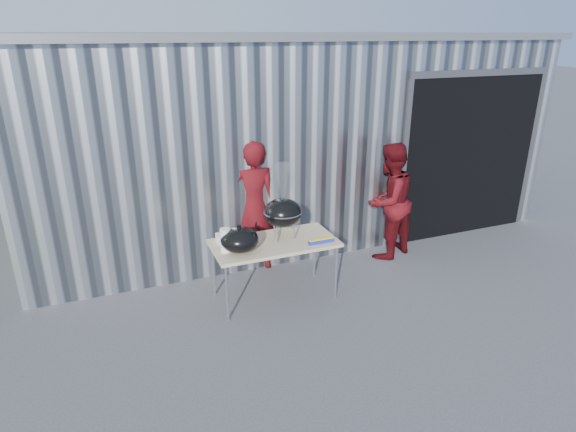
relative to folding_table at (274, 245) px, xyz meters
name	(u,v)px	position (x,y,z in m)	size (l,w,h in m)	color
ground	(326,329)	(0.28, -0.90, -0.71)	(80.00, 80.00, 0.00)	#434346
building	(265,120)	(1.20, 3.69, 0.83)	(8.20, 6.20, 3.10)	silver
folding_table	(274,245)	(0.00, 0.00, 0.00)	(1.50, 0.75, 0.75)	tan
kettle_grill	(283,207)	(0.13, 0.04, 0.46)	(0.46, 0.46, 0.94)	black
grill_lid	(240,240)	(-0.46, -0.10, 0.18)	(0.44, 0.44, 0.32)	black
paper_towels	(225,240)	(-0.61, -0.05, 0.18)	(0.12, 0.12, 0.28)	white
white_tub	(225,238)	(-0.55, 0.22, 0.09)	(0.20, 0.15, 0.10)	white
foil_box	(321,241)	(0.51, -0.25, 0.07)	(0.32, 0.05, 0.06)	#1A26AC
person_cook	(253,207)	(0.01, 0.86, 0.20)	(0.66, 0.43, 1.82)	#4A0A0E
person_bystander	(389,201)	(1.94, 0.51, 0.14)	(0.82, 0.64, 1.69)	#4A0A0E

